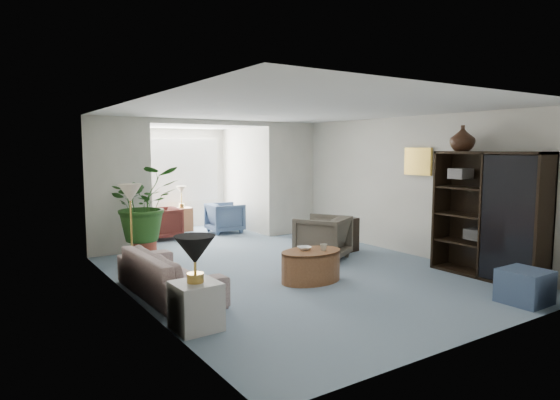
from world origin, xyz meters
TOP-DOWN VIEW (x-y plane):
  - floor at (0.00, 0.00)m, footprint 6.00×6.00m
  - sunroom_floor at (0.00, 4.10)m, footprint 2.60×2.60m
  - back_pier_left at (-1.90, 3.00)m, footprint 1.20×0.12m
  - back_pier_right at (1.90, 3.00)m, footprint 1.20×0.12m
  - back_header at (0.00, 3.00)m, footprint 2.60×0.12m
  - window_pane at (0.00, 5.18)m, footprint 2.20×0.02m
  - window_blinds at (0.00, 5.15)m, footprint 2.20×0.02m
  - framed_picture at (2.46, -0.10)m, footprint 0.04×0.50m
  - sofa at (-2.04, 0.18)m, footprint 0.83×1.99m
  - end_table at (-2.24, -1.17)m, footprint 0.48×0.48m
  - table_lamp at (-2.24, -1.17)m, footprint 0.44×0.44m
  - floor_lamp at (-2.14, 1.50)m, footprint 0.36×0.36m
  - coffee_table at (-0.08, -0.35)m, footprint 1.15×1.15m
  - coffee_bowl at (-0.13, -0.25)m, footprint 0.24×0.24m
  - coffee_cup at (0.07, -0.45)m, footprint 0.13×0.13m
  - wingback_chair at (0.93, 0.66)m, footprint 1.12×1.13m
  - side_table_dark at (1.63, 0.96)m, footprint 0.59×0.50m
  - entertainment_cabinet at (2.23, -1.64)m, footprint 0.45×1.70m
  - cabinet_urn at (2.23, -1.14)m, footprint 0.38×0.38m
  - ottoman at (1.55, -2.62)m, footprint 0.53×0.53m
  - plant_pot at (-1.65, 2.40)m, footprint 0.40×0.40m
  - house_plant at (-1.65, 2.40)m, footprint 1.18×1.02m
  - sunroom_chair_blue at (0.72, 3.99)m, footprint 0.80×0.78m
  - sunroom_chair_maroon at (-0.78, 3.99)m, footprint 0.79×0.77m
  - sunroom_table at (-0.03, 4.74)m, footprint 0.47×0.38m
  - shelf_clutter at (2.18, -1.71)m, footprint 0.30×1.19m

SIDE VIEW (x-z plane):
  - floor at x=0.00m, z-range 0.00..0.00m
  - sunroom_floor at x=0.00m, z-range 0.00..0.00m
  - plant_pot at x=-1.65m, z-range 0.00..0.32m
  - ottoman at x=1.55m, z-range 0.00..0.42m
  - coffee_table at x=-0.08m, z-range 0.00..0.45m
  - end_table at x=-2.24m, z-range 0.00..0.51m
  - sunroom_table at x=-0.03m, z-range 0.00..0.55m
  - sofa at x=-2.04m, z-range 0.00..0.57m
  - side_table_dark at x=1.63m, z-range 0.00..0.63m
  - sunroom_chair_maroon at x=-0.78m, z-range 0.00..0.68m
  - sunroom_chair_blue at x=0.72m, z-range 0.00..0.68m
  - wingback_chair at x=0.93m, z-range 0.00..0.76m
  - coffee_bowl at x=-0.13m, z-range 0.45..0.50m
  - coffee_cup at x=0.07m, z-range 0.45..0.55m
  - table_lamp at x=-2.24m, z-range 0.71..1.01m
  - entertainment_cabinet at x=2.23m, z-range 0.00..1.88m
  - house_plant at x=-1.65m, z-range 0.32..1.63m
  - shelf_clutter at x=2.18m, z-range 0.56..1.62m
  - back_pier_left at x=-1.90m, z-range 0.00..2.50m
  - back_pier_right at x=1.90m, z-range 0.00..2.50m
  - floor_lamp at x=-2.14m, z-range 1.11..1.39m
  - window_pane at x=0.00m, z-range 0.65..2.15m
  - window_blinds at x=0.00m, z-range 0.65..2.15m
  - framed_picture at x=2.46m, z-range 1.50..1.90m
  - cabinet_urn at x=2.23m, z-range 1.88..2.28m
  - back_header at x=0.00m, z-range 2.40..2.50m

